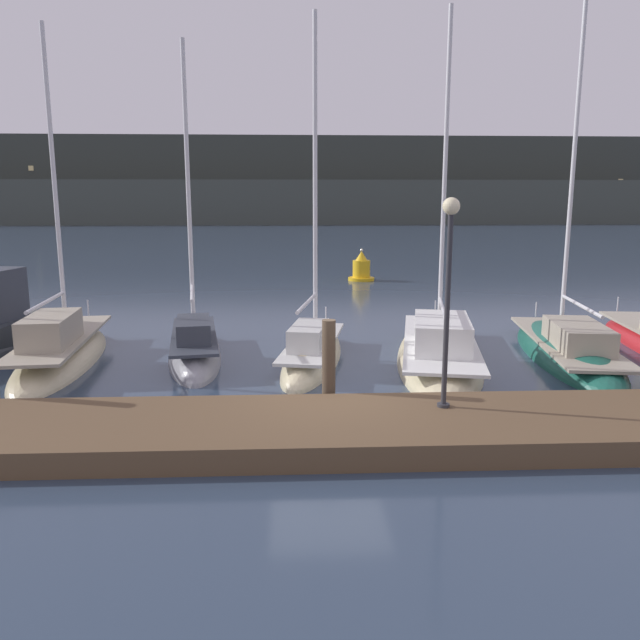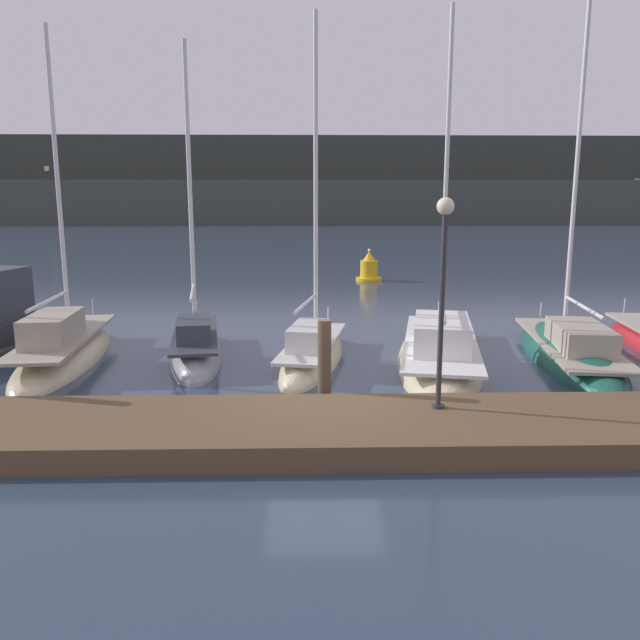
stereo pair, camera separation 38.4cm
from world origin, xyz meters
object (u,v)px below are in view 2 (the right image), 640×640
Objects in this scene: sailboat_berth_4 at (196,354)px; dock_lamppost at (443,270)px; sailboat_berth_3 at (64,355)px; sailboat_berth_6 at (440,357)px; sailboat_berth_5 at (313,358)px; channel_buoy at (369,269)px; sailboat_berth_7 at (569,354)px.

dock_lamppost is at bearing -45.38° from sailboat_berth_4.
sailboat_berth_6 is at bearing -1.47° from sailboat_berth_3.
sailboat_berth_3 is at bearing 177.74° from sailboat_berth_5.
sailboat_berth_4 is 8.48m from dock_lamppost.
sailboat_berth_6 reaches higher than sailboat_berth_4.
sailboat_berth_5 is at bearing -100.86° from channel_buoy.
sailboat_berth_4 reaches higher than channel_buoy.
sailboat_berth_6 reaches higher than dock_lamppost.
sailboat_berth_7 reaches higher than dock_lamppost.
sailboat_berth_3 is 0.96× the size of sailboat_berth_5.
sailboat_berth_6 is at bearing 0.07° from sailboat_berth_5.
sailboat_berth_4 is 6.74m from sailboat_berth_6.
channel_buoy is (6.50, 16.31, 0.50)m from sailboat_berth_4.
sailboat_berth_4 is 3.31m from sailboat_berth_5.
dock_lamppost reaches higher than channel_buoy.
sailboat_berth_4 is 0.82× the size of sailboat_berth_7.
sailboat_berth_5 is (6.76, -0.27, -0.04)m from sailboat_berth_3.
sailboat_berth_7 is (13.88, -0.02, -0.06)m from sailboat_berth_3.
sailboat_berth_4 is 0.93× the size of sailboat_berth_6.
sailboat_berth_7 is (10.37, -0.35, -0.00)m from sailboat_berth_4.
sailboat_berth_6 is at bearing -176.14° from sailboat_berth_7.
sailboat_berth_4 is (3.51, 0.33, -0.06)m from sailboat_berth_3.
sailboat_berth_3 is 0.94× the size of sailboat_berth_6.
sailboat_berth_5 is at bearing -179.93° from sailboat_berth_6.
channel_buoy is at bearing 90.75° from sailboat_berth_6.
sailboat_berth_5 is 17.23m from channel_buoy.
dock_lamppost is at bearing -65.28° from sailboat_berth_5.
dock_lamppost is (-0.92, -21.96, 2.48)m from channel_buoy.
sailboat_berth_7 reaches higher than sailboat_berth_5.
sailboat_berth_6 is at bearing 77.30° from dock_lamppost.
sailboat_berth_5 is 7.12m from sailboat_berth_7.
sailboat_berth_4 is at bearing 174.93° from sailboat_berth_6.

